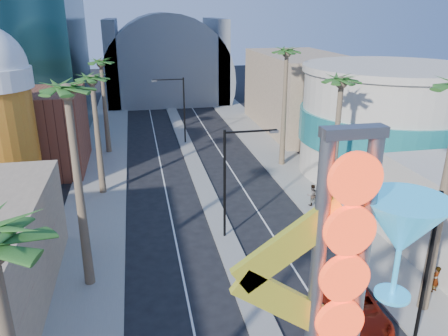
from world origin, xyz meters
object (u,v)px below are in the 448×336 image
red_pickup (353,306)px  pedestrian_a (435,279)px  neon_sign (362,291)px  pedestrian_b (312,195)px

red_pickup → pedestrian_a: 5.69m
neon_sign → red_pickup: neon_sign is taller
red_pickup → pedestrian_b: 13.96m
pedestrian_a → pedestrian_b: size_ratio=0.90×
red_pickup → pedestrian_a: size_ratio=3.49×
pedestrian_a → pedestrian_b: (-2.37, 12.53, 0.09)m
neon_sign → pedestrian_b: 22.82m
neon_sign → pedestrian_a: neon_sign is taller
neon_sign → pedestrian_b: bearing=70.6°
neon_sign → pedestrian_b: (7.29, 20.70, -6.25)m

